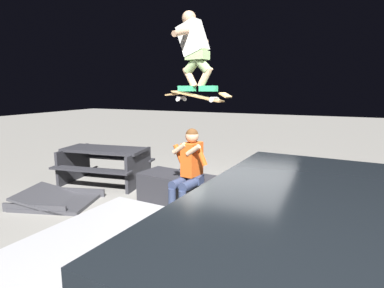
{
  "coord_description": "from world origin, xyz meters",
  "views": [
    {
      "loc": [
        -1.71,
        4.49,
        1.98
      ],
      "look_at": [
        0.16,
        0.29,
        1.16
      ],
      "focal_mm": 29.27,
      "sensor_mm": 36.0,
      "label": 1
    }
  ],
  "objects_px": {
    "ledge_box_main": "(198,195)",
    "skater_airborne": "(194,47)",
    "kicker_ramp": "(57,201)",
    "picnic_table_back": "(105,160)",
    "skateboard": "(197,96)",
    "person_sitting_on_ledge": "(188,169)"
  },
  "relations": [
    {
      "from": "skater_airborne",
      "to": "kicker_ramp",
      "type": "height_order",
      "value": "skater_airborne"
    },
    {
      "from": "skater_airborne",
      "to": "picnic_table_back",
      "type": "height_order",
      "value": "skater_airborne"
    },
    {
      "from": "skateboard",
      "to": "kicker_ramp",
      "type": "distance_m",
      "value": 3.08
    },
    {
      "from": "ledge_box_main",
      "to": "skater_airborne",
      "type": "relative_size",
      "value": 1.87
    },
    {
      "from": "person_sitting_on_ledge",
      "to": "skateboard",
      "type": "distance_m",
      "value": 1.08
    },
    {
      "from": "ledge_box_main",
      "to": "picnic_table_back",
      "type": "bearing_deg",
      "value": -14.83
    },
    {
      "from": "ledge_box_main",
      "to": "kicker_ramp",
      "type": "distance_m",
      "value": 2.47
    },
    {
      "from": "ledge_box_main",
      "to": "person_sitting_on_ledge",
      "type": "xyz_separation_m",
      "value": [
        0.0,
        0.37,
        0.51
      ]
    },
    {
      "from": "ledge_box_main",
      "to": "picnic_table_back",
      "type": "height_order",
      "value": "picnic_table_back"
    },
    {
      "from": "skateboard",
      "to": "picnic_table_back",
      "type": "xyz_separation_m",
      "value": [
        2.47,
        -0.87,
        -1.36
      ]
    },
    {
      "from": "ledge_box_main",
      "to": "skateboard",
      "type": "relative_size",
      "value": 2.02
    },
    {
      "from": "ledge_box_main",
      "to": "skateboard",
      "type": "xyz_separation_m",
      "value": [
        -0.09,
        0.24,
        1.58
      ]
    },
    {
      "from": "person_sitting_on_ledge",
      "to": "kicker_ramp",
      "type": "distance_m",
      "value": 2.49
    },
    {
      "from": "person_sitting_on_ledge",
      "to": "picnic_table_back",
      "type": "height_order",
      "value": "person_sitting_on_ledge"
    },
    {
      "from": "person_sitting_on_ledge",
      "to": "kicker_ramp",
      "type": "relative_size",
      "value": 0.97
    },
    {
      "from": "person_sitting_on_ledge",
      "to": "skater_airborne",
      "type": "height_order",
      "value": "skater_airborne"
    },
    {
      "from": "skateboard",
      "to": "picnic_table_back",
      "type": "height_order",
      "value": "skateboard"
    },
    {
      "from": "ledge_box_main",
      "to": "picnic_table_back",
      "type": "xyz_separation_m",
      "value": [
        2.38,
        -0.63,
        0.22
      ]
    },
    {
      "from": "person_sitting_on_ledge",
      "to": "kicker_ramp",
      "type": "height_order",
      "value": "person_sitting_on_ledge"
    },
    {
      "from": "skateboard",
      "to": "kicker_ramp",
      "type": "height_order",
      "value": "skateboard"
    },
    {
      "from": "kicker_ramp",
      "to": "picnic_table_back",
      "type": "bearing_deg",
      "value": -89.09
    },
    {
      "from": "person_sitting_on_ledge",
      "to": "picnic_table_back",
      "type": "relative_size",
      "value": 0.74
    }
  ]
}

